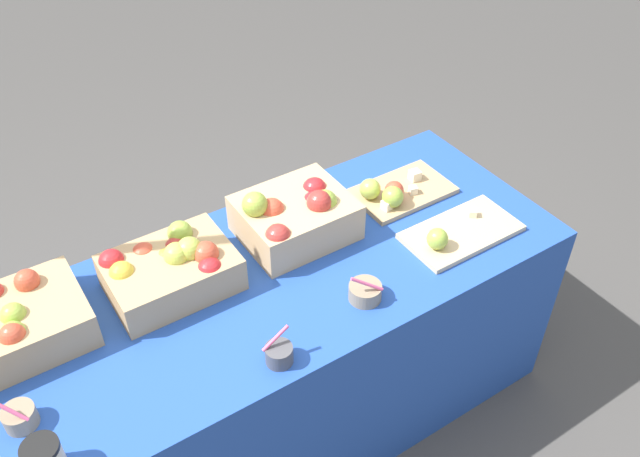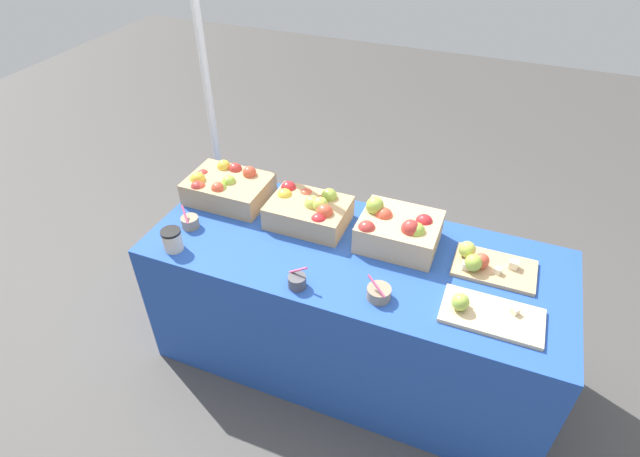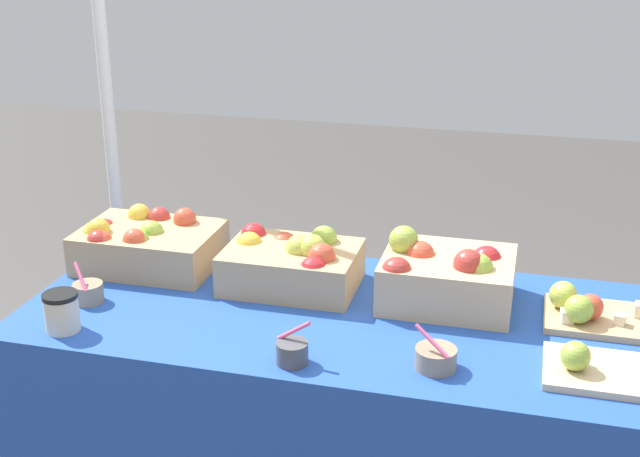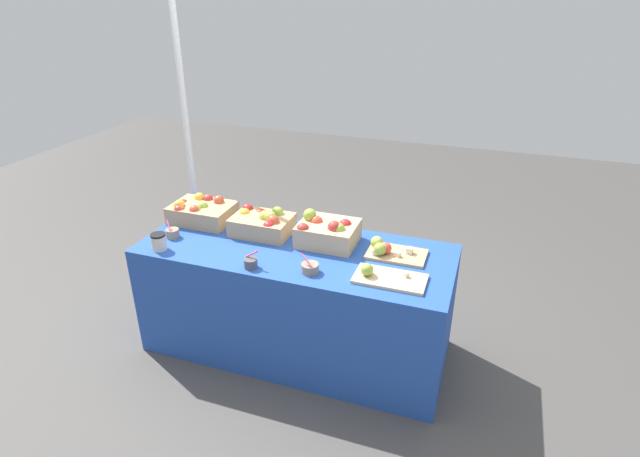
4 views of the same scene
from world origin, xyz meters
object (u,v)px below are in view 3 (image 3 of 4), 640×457
object	(u,v)px
apple_crate_middle	(293,262)
cutting_board_back	(596,313)
sample_bowl_near	(436,358)
cutting_board_front	(619,372)
apple_crate_left	(145,244)
sample_bowl_mid	(88,292)
tent_pole	(109,127)
sample_bowl_far	(292,352)
coffee_cup	(62,312)
apple_crate_right	(447,276)

from	to	relation	value
apple_crate_middle	cutting_board_back	world-z (taller)	apple_crate_middle
sample_bowl_near	apple_crate_middle	bearing A→B (deg)	141.31
cutting_board_front	apple_crate_left	bearing A→B (deg)	166.25
sample_bowl_mid	tent_pole	size ratio (longest dim) A/B	0.05
cutting_board_front	sample_bowl_far	distance (m)	0.76
cutting_board_back	coffee_cup	bearing A→B (deg)	-163.68
cutting_board_back	coffee_cup	size ratio (longest dim) A/B	3.35
coffee_cup	cutting_board_front	bearing A→B (deg)	4.62
apple_crate_middle	tent_pole	world-z (taller)	tent_pole
apple_crate_left	cutting_board_front	bearing A→B (deg)	-13.75
sample_bowl_near	cutting_board_back	bearing A→B (deg)	41.98
coffee_cup	sample_bowl_mid	bearing A→B (deg)	96.97
apple_crate_right	coffee_cup	bearing A→B (deg)	-156.11
sample_bowl_near	cutting_board_front	bearing A→B (deg)	8.19
apple_crate_left	sample_bowl_near	size ratio (longest dim) A/B	3.66
apple_crate_middle	cutting_board_back	distance (m)	0.83
cutting_board_front	coffee_cup	bearing A→B (deg)	-175.38
apple_crate_left	cutting_board_back	size ratio (longest dim) A/B	1.16
sample_bowl_mid	tent_pole	xyz separation A→B (m)	(-0.26, 0.67, 0.29)
cutting_board_back	sample_bowl_near	distance (m)	0.50
coffee_cup	apple_crate_middle	bearing A→B (deg)	39.95
sample_bowl_near	sample_bowl_far	xyz separation A→B (m)	(-0.33, -0.06, 0.00)
apple_crate_left	sample_bowl_far	xyz separation A→B (m)	(0.59, -0.45, -0.04)
apple_crate_right	cutting_board_front	xyz separation A→B (m)	(0.43, -0.30, -0.06)
apple_crate_left	sample_bowl_near	bearing A→B (deg)	-22.73
sample_bowl_mid	apple_crate_middle	bearing A→B (deg)	25.68
sample_bowl_far	tent_pole	bearing A→B (deg)	136.58
apple_crate_middle	sample_bowl_near	world-z (taller)	apple_crate_middle
sample_bowl_mid	coffee_cup	distance (m)	0.17
apple_crate_left	cutting_board_front	world-z (taller)	apple_crate_left
cutting_board_front	sample_bowl_mid	size ratio (longest dim) A/B	3.50
apple_crate_right	sample_bowl_near	xyz separation A→B (m)	(0.02, -0.36, -0.05)
cutting_board_front	coffee_cup	distance (m)	1.37
sample_bowl_mid	sample_bowl_far	xyz separation A→B (m)	(0.64, -0.18, 0.00)
apple_crate_left	cutting_board_back	bearing A→B (deg)	-2.24
cutting_board_back	apple_crate_middle	bearing A→B (deg)	178.14
coffee_cup	sample_bowl_near	bearing A→B (deg)	3.04
tent_pole	sample_bowl_far	bearing A→B (deg)	-43.42
apple_crate_left	sample_bowl_far	world-z (taller)	apple_crate_left
cutting_board_back	sample_bowl_far	world-z (taller)	sample_bowl_far
apple_crate_left	tent_pole	distance (m)	0.56
apple_crate_right	coffee_cup	world-z (taller)	apple_crate_right
apple_crate_middle	coffee_cup	world-z (taller)	apple_crate_middle
sample_bowl_mid	coffee_cup	world-z (taller)	sample_bowl_mid
apple_crate_middle	apple_crate_right	distance (m)	0.44
cutting_board_back	sample_bowl_mid	bearing A→B (deg)	-170.67
apple_crate_middle	cutting_board_back	bearing A→B (deg)	-1.86
sample_bowl_near	sample_bowl_mid	bearing A→B (deg)	173.16
sample_bowl_mid	coffee_cup	xyz separation A→B (m)	(0.02, -0.17, 0.02)
apple_crate_left	sample_bowl_far	size ratio (longest dim) A/B	3.71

